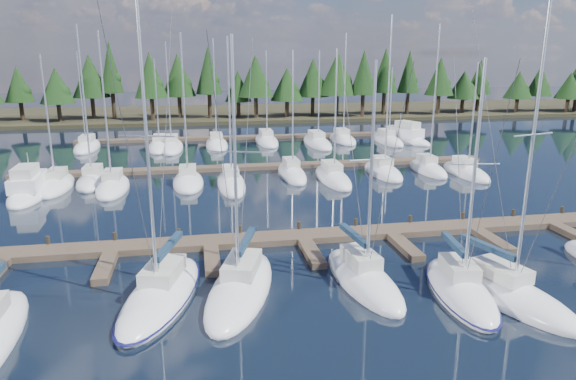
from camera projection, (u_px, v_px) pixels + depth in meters
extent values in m
plane|color=black|center=(274.00, 193.00, 45.35)|extent=(260.00, 260.00, 0.00)
cube|color=#2E2A19|center=(229.00, 113.00, 102.31)|extent=(220.00, 30.00, 0.60)
cube|color=brown|center=(302.00, 237.00, 33.89)|extent=(44.00, 2.00, 0.40)
cube|color=brown|center=(105.00, 268.00, 28.98)|extent=(0.90, 4.00, 0.40)
cube|color=brown|center=(212.00, 260.00, 30.01)|extent=(0.90, 4.00, 0.40)
cube|color=brown|center=(312.00, 253.00, 31.04)|extent=(0.90, 4.00, 0.40)
cube|color=brown|center=(406.00, 247.00, 32.06)|extent=(0.90, 4.00, 0.40)
cube|color=brown|center=(493.00, 241.00, 33.09)|extent=(0.90, 4.00, 0.40)
cube|color=brown|center=(576.00, 235.00, 34.12)|extent=(0.90, 4.00, 0.40)
cylinder|color=#2B2418|center=(48.00, 243.00, 32.03)|extent=(0.26, 0.26, 0.90)
cylinder|color=#2B2418|center=(115.00, 239.00, 32.72)|extent=(0.26, 0.26, 0.90)
cylinder|color=#2B2418|center=(179.00, 235.00, 33.40)|extent=(0.26, 0.26, 0.90)
cylinder|color=#2B2418|center=(240.00, 232.00, 34.09)|extent=(0.26, 0.26, 0.90)
cylinder|color=#2B2418|center=(299.00, 228.00, 34.77)|extent=(0.26, 0.26, 0.90)
cylinder|color=#2B2418|center=(356.00, 225.00, 35.46)|extent=(0.26, 0.26, 0.90)
cylinder|color=#2B2418|center=(410.00, 221.00, 36.14)|extent=(0.26, 0.26, 0.90)
cylinder|color=#2B2418|center=(463.00, 218.00, 36.83)|extent=(0.26, 0.26, 0.90)
cylinder|color=#2B2418|center=(513.00, 215.00, 37.52)|extent=(0.26, 0.26, 0.90)
cylinder|color=#2B2418|center=(562.00, 212.00, 38.20)|extent=(0.26, 0.26, 0.90)
cube|color=brown|center=(260.00, 167.00, 54.80)|extent=(50.00, 1.80, 0.40)
cube|color=brown|center=(243.00, 137.00, 73.82)|extent=(46.00, 1.80, 0.40)
ellipsoid|color=white|center=(161.00, 296.00, 25.66)|extent=(5.25, 9.60, 1.90)
cube|color=beige|center=(163.00, 271.00, 25.79)|extent=(2.32, 3.25, 0.70)
cylinder|color=silver|center=(147.00, 151.00, 23.28)|extent=(0.20, 0.20, 13.30)
cylinder|color=silver|center=(169.00, 249.00, 26.65)|extent=(1.19, 3.91, 0.12)
cube|color=#172B40|center=(169.00, 246.00, 26.62)|extent=(1.37, 3.80, 0.30)
cylinder|color=silver|center=(146.00, 136.00, 23.11)|extent=(2.54, 0.77, 0.07)
cylinder|color=#3F3F44|center=(131.00, 163.00, 21.43)|extent=(1.09, 3.83, 13.61)
cylinder|color=#3F3F44|center=(165.00, 145.00, 25.66)|extent=(1.34, 4.71, 13.61)
ellipsoid|color=#0D0D41|center=(161.00, 295.00, 25.64)|extent=(5.46, 9.98, 0.18)
ellipsoid|color=white|center=(241.00, 290.00, 26.35)|extent=(5.55, 9.85, 1.90)
cube|color=beige|center=(242.00, 265.00, 26.49)|extent=(2.41, 3.35, 0.70)
cylinder|color=silver|center=(235.00, 164.00, 24.16)|extent=(0.20, 0.20, 11.75)
cylinder|color=silver|center=(246.00, 243.00, 27.38)|extent=(1.34, 3.99, 0.12)
cube|color=#172B40|center=(246.00, 241.00, 27.34)|extent=(1.50, 3.88, 0.30)
cylinder|color=silver|center=(235.00, 152.00, 24.01)|extent=(2.51, 0.84, 0.07)
cylinder|color=#3F3F44|center=(225.00, 177.00, 22.26)|extent=(1.23, 3.90, 12.06)
cylinder|color=#3F3F44|center=(246.00, 157.00, 26.59)|extent=(1.51, 4.80, 12.07)
ellipsoid|color=white|center=(363.00, 281.00, 27.42)|extent=(3.38, 8.44, 1.90)
cube|color=beige|center=(361.00, 257.00, 27.49)|extent=(1.66, 2.76, 0.70)
cylinder|color=silver|center=(371.00, 170.00, 25.45)|extent=(0.18, 0.18, 10.64)
cylinder|color=silver|center=(354.00, 238.00, 28.22)|extent=(0.49, 3.61, 0.12)
cube|color=#172B40|center=(354.00, 235.00, 28.18)|extent=(0.70, 3.47, 0.30)
cylinder|color=silver|center=(372.00, 159.00, 25.31)|extent=(2.28, 0.31, 0.07)
cylinder|color=#3F3F44|center=(387.00, 181.00, 23.85)|extent=(0.40, 3.55, 10.95)
cylinder|color=#3F3F44|center=(354.00, 164.00, 27.51)|extent=(0.48, 4.36, 10.95)
ellipsoid|color=white|center=(460.00, 292.00, 26.12)|extent=(3.71, 8.02, 1.90)
cube|color=beige|center=(459.00, 267.00, 26.18)|extent=(1.77, 2.66, 0.70)
cylinder|color=silver|center=(474.00, 175.00, 24.14)|extent=(0.18, 0.18, 10.74)
cylinder|color=silver|center=(454.00, 247.00, 26.88)|extent=(0.63, 3.38, 0.12)
cube|color=#172B40|center=(455.00, 244.00, 26.84)|extent=(0.83, 3.26, 0.30)
cylinder|color=silver|center=(475.00, 164.00, 24.00)|extent=(2.31, 0.42, 0.07)
cylinder|color=#3F3F44|center=(488.00, 187.00, 22.57)|extent=(0.53, 3.32, 11.05)
cylinder|color=#3F3F44|center=(459.00, 169.00, 26.15)|extent=(0.65, 4.08, 11.06)
ellipsoid|color=#0D0D41|center=(460.00, 291.00, 26.10)|extent=(3.86, 8.34, 0.18)
ellipsoid|color=white|center=(506.00, 296.00, 25.72)|extent=(4.93, 8.97, 1.90)
cube|color=beige|center=(502.00, 271.00, 25.78)|extent=(2.18, 3.04, 0.70)
cylinder|color=silver|center=(532.00, 149.00, 23.39)|extent=(0.20, 0.20, 13.39)
cylinder|color=silver|center=(488.00, 250.00, 26.48)|extent=(1.13, 3.66, 0.12)
cube|color=#172B40|center=(488.00, 247.00, 26.44)|extent=(1.30, 3.55, 0.30)
cylinder|color=silver|center=(534.00, 134.00, 23.22)|extent=(2.39, 0.73, 0.07)
cylinder|color=#3F3F44|center=(568.00, 160.00, 21.83)|extent=(1.02, 3.58, 13.70)
cylinder|color=#3F3F44|center=(493.00, 145.00, 25.40)|extent=(1.25, 4.40, 13.70)
ellipsoid|color=white|center=(57.00, 187.00, 46.76)|extent=(2.60, 8.00, 1.90)
cube|color=beige|center=(57.00, 173.00, 46.83)|extent=(1.43, 2.56, 0.70)
cylinder|color=silver|center=(47.00, 118.00, 44.75)|extent=(0.16, 0.16, 10.87)
ellipsoid|color=white|center=(93.00, 182.00, 48.31)|extent=(2.77, 7.21, 1.90)
cube|color=beige|center=(93.00, 169.00, 48.34)|extent=(1.52, 2.31, 0.70)
cylinder|color=silver|center=(84.00, 102.00, 46.02)|extent=(0.16, 0.16, 13.38)
ellipsoid|color=white|center=(113.00, 188.00, 46.25)|extent=(2.76, 8.08, 1.90)
cube|color=beige|center=(112.00, 174.00, 46.32)|extent=(1.52, 2.59, 0.70)
cylinder|color=silver|center=(105.00, 108.00, 43.99)|extent=(0.16, 0.16, 12.81)
ellipsoid|color=white|center=(188.00, 183.00, 48.05)|extent=(2.82, 7.59, 1.90)
cube|color=beige|center=(188.00, 170.00, 48.10)|extent=(1.55, 2.43, 0.70)
cylinder|color=silver|center=(184.00, 106.00, 45.83)|extent=(0.16, 0.16, 12.67)
ellipsoid|color=white|center=(231.00, 184.00, 47.59)|extent=(2.52, 9.56, 1.90)
cube|color=beige|center=(231.00, 171.00, 47.74)|extent=(1.38, 3.06, 0.70)
cylinder|color=silver|center=(229.00, 109.00, 45.32)|extent=(0.16, 0.16, 12.35)
ellipsoid|color=white|center=(292.00, 175.00, 51.40)|extent=(2.46, 8.57, 1.90)
cube|color=beige|center=(291.00, 162.00, 51.49)|extent=(1.35, 2.74, 0.70)
cylinder|color=silver|center=(293.00, 110.00, 49.32)|extent=(0.16, 0.16, 11.22)
ellipsoid|color=white|center=(333.00, 179.00, 49.75)|extent=(2.69, 9.35, 1.90)
cube|color=beige|center=(332.00, 166.00, 49.89)|extent=(1.48, 2.99, 0.70)
cylinder|color=silver|center=(336.00, 112.00, 47.63)|extent=(0.16, 0.16, 11.32)
ellipsoid|color=white|center=(383.00, 173.00, 52.24)|extent=(2.81, 8.12, 1.90)
cube|color=beige|center=(382.00, 160.00, 52.31)|extent=(1.55, 2.60, 0.70)
cylinder|color=silver|center=(388.00, 93.00, 49.76)|extent=(0.16, 0.16, 14.44)
ellipsoid|color=white|center=(428.00, 170.00, 53.24)|extent=(2.43, 7.36, 1.90)
cube|color=beige|center=(427.00, 158.00, 53.28)|extent=(1.34, 2.36, 0.70)
cylinder|color=silver|center=(435.00, 96.00, 50.91)|extent=(0.16, 0.16, 13.68)
ellipsoid|color=white|center=(466.00, 173.00, 51.98)|extent=(2.60, 8.27, 1.90)
cube|color=beige|center=(465.00, 161.00, 52.06)|extent=(1.43, 2.65, 0.70)
cylinder|color=silver|center=(473.00, 115.00, 50.06)|extent=(0.16, 0.16, 10.10)
ellipsoid|color=white|center=(87.00, 148.00, 65.98)|extent=(2.89, 9.04, 1.90)
cube|color=beige|center=(87.00, 138.00, 66.10)|extent=(1.59, 2.89, 0.70)
cylinder|color=silver|center=(81.00, 98.00, 63.89)|extent=(0.16, 0.16, 11.12)
ellipsoid|color=white|center=(160.00, 147.00, 66.26)|extent=(2.92, 9.25, 1.90)
cube|color=beige|center=(160.00, 138.00, 66.39)|extent=(1.61, 2.96, 0.70)
cylinder|color=silver|center=(157.00, 101.00, 64.27)|extent=(0.16, 0.16, 10.30)
ellipsoid|color=white|center=(172.00, 148.00, 65.98)|extent=(2.89, 10.11, 1.90)
cube|color=beige|center=(171.00, 138.00, 66.15)|extent=(1.59, 3.24, 0.70)
cylinder|color=silver|center=(168.00, 93.00, 63.69)|extent=(0.16, 0.16, 12.32)
ellipsoid|color=white|center=(217.00, 145.00, 67.70)|extent=(2.88, 9.40, 1.90)
cube|color=beige|center=(216.00, 136.00, 67.83)|extent=(1.58, 3.01, 0.70)
cylinder|color=silver|center=(215.00, 90.00, 65.38)|extent=(0.16, 0.16, 12.74)
ellipsoid|color=white|center=(267.00, 141.00, 70.65)|extent=(2.90, 10.13, 1.90)
cube|color=beige|center=(266.00, 132.00, 70.82)|extent=(1.59, 3.24, 0.70)
cylinder|color=silver|center=(267.00, 94.00, 68.49)|extent=(0.16, 0.16, 11.25)
ellipsoid|color=white|center=(317.00, 143.00, 69.29)|extent=(2.99, 11.03, 1.90)
cube|color=beige|center=(316.00, 134.00, 69.51)|extent=(1.64, 3.53, 0.70)
cylinder|color=silver|center=(319.00, 95.00, 67.09)|extent=(0.16, 0.16, 11.29)
ellipsoid|color=white|center=(342.00, 140.00, 71.79)|extent=(2.99, 8.54, 1.90)
cube|color=beige|center=(342.00, 131.00, 71.89)|extent=(1.64, 2.73, 0.70)
cylinder|color=silver|center=(345.00, 85.00, 69.42)|extent=(0.16, 0.16, 13.51)
ellipsoid|color=white|center=(387.00, 141.00, 71.05)|extent=(2.75, 9.59, 1.90)
cube|color=beige|center=(387.00, 132.00, 71.19)|extent=(1.51, 3.07, 0.70)
cylinder|color=silver|center=(391.00, 102.00, 69.20)|extent=(0.16, 0.16, 9.07)
ellipsoid|color=white|center=(30.00, 195.00, 44.30)|extent=(3.33, 8.96, 1.77)
cube|color=white|center=(28.00, 181.00, 44.00)|extent=(2.42, 4.95, 1.18)
cube|color=beige|center=(25.00, 171.00, 43.33)|extent=(1.76, 3.16, 0.88)
cylinder|color=silver|center=(28.00, 161.00, 44.43)|extent=(0.08, 0.08, 1.57)
ellipsoid|color=white|center=(404.00, 141.00, 71.40)|extent=(6.37, 9.94, 1.89)
cube|color=white|center=(405.00, 132.00, 71.07)|extent=(4.09, 5.70, 1.26)
cube|color=beige|center=(408.00, 125.00, 70.41)|extent=(2.82, 3.71, 0.94)
cylinder|color=silver|center=(401.00, 119.00, 71.41)|extent=(0.10, 0.10, 1.68)
cylinder|color=black|center=(22.00, 111.00, 89.32)|extent=(0.70, 0.70, 3.16)
cone|color=black|center=(18.00, 84.00, 88.12)|extent=(4.83, 4.83, 6.15)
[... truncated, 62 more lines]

